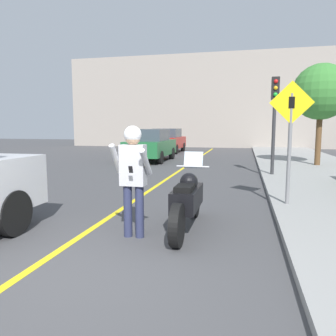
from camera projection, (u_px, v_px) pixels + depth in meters
name	position (u px, v px, depth m)	size (l,w,h in m)	color
ground_plane	(65.00, 282.00, 3.80)	(80.00, 80.00, 0.00)	#424244
road_center_line	(154.00, 187.00, 9.73)	(0.12, 36.00, 0.01)	yellow
building_backdrop	(223.00, 101.00, 28.41)	(28.00, 1.20, 8.07)	gray
motorcycle	(187.00, 200.00, 5.69)	(0.62, 2.40, 1.32)	black
person_biker	(133.00, 169.00, 5.21)	(0.59, 0.49, 1.81)	#282D4C
crossing_sign	(290.00, 131.00, 6.92)	(0.91, 0.08, 2.62)	slate
traffic_light	(275.00, 107.00, 11.29)	(0.26, 0.30, 3.36)	#2D2D30
street_tree	(321.00, 92.00, 14.02)	(2.39, 2.39, 4.35)	brown
parked_car_green	(151.00, 145.00, 17.15)	(1.88, 4.20, 1.68)	black
parked_car_red	(168.00, 140.00, 22.96)	(1.88, 4.20, 1.68)	black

